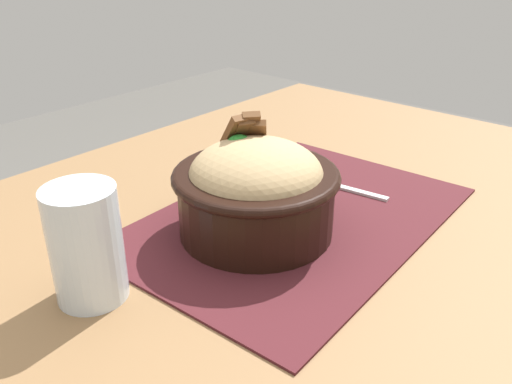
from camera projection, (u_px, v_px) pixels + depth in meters
name	position (u px, v px, depth m)	size (l,w,h in m)	color
table	(312.00, 284.00, 0.67)	(1.04, 0.82, 0.78)	olive
placemat	(297.00, 218.00, 0.65)	(0.42, 0.29, 0.00)	#47191E
bowl	(256.00, 188.00, 0.59)	(0.19, 0.19, 0.13)	black
fork	(336.00, 186.00, 0.72)	(0.03, 0.13, 0.00)	silver
drinking_glass	(87.00, 251.00, 0.49)	(0.07, 0.07, 0.11)	silver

